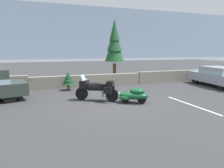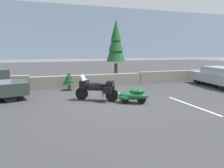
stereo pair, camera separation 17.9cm
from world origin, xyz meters
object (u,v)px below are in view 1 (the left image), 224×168
object	(u,v)px
touring_motorcycle	(97,89)
pine_tree_tall	(115,43)
sedan_at_right_edge	(218,76)
car_shaped_trailer	(134,95)

from	to	relation	value
touring_motorcycle	pine_tree_tall	world-z (taller)	pine_tree_tall
touring_motorcycle	pine_tree_tall	distance (m)	7.67
sedan_at_right_edge	pine_tree_tall	size ratio (longest dim) A/B	0.92
touring_motorcycle	sedan_at_right_edge	bearing A→B (deg)	7.81
touring_motorcycle	pine_tree_tall	xyz separation A→B (m)	(3.36, 6.39, 2.57)
sedan_at_right_edge	pine_tree_tall	distance (m)	8.27
touring_motorcycle	car_shaped_trailer	size ratio (longest dim) A/B	0.98
car_shaped_trailer	pine_tree_tall	xyz separation A→B (m)	(1.76, 7.46, 2.78)
car_shaped_trailer	sedan_at_right_edge	distance (m)	8.15
touring_motorcycle	pine_tree_tall	size ratio (longest dim) A/B	0.39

